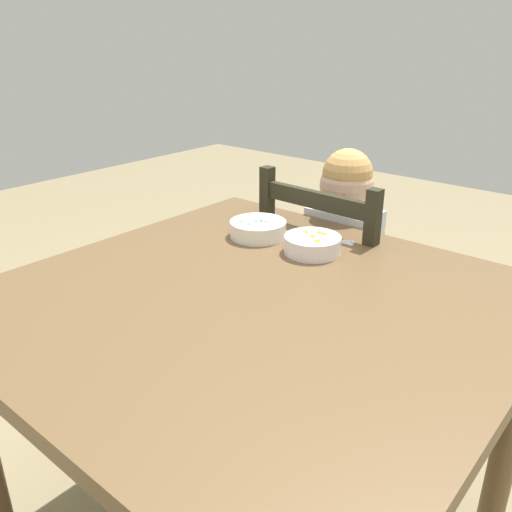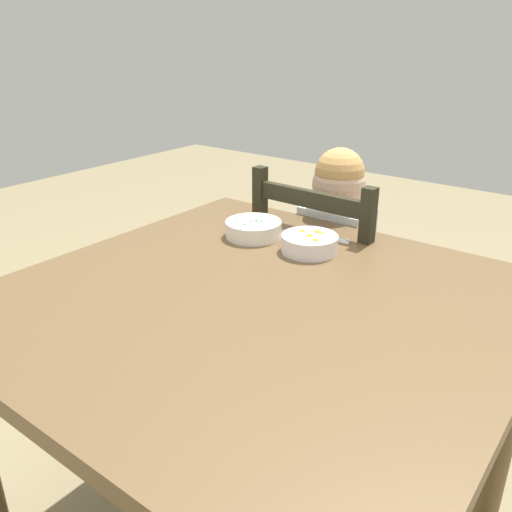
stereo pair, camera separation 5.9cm
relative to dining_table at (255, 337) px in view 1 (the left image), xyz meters
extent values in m
cube|color=brown|center=(0.00, 0.00, 0.09)|extent=(1.11, 1.08, 0.04)
cylinder|color=brown|center=(-0.48, 0.47, -0.29)|extent=(0.07, 0.07, 0.72)
cylinder|color=brown|center=(0.48, 0.47, -0.29)|extent=(0.07, 0.07, 0.72)
cube|color=black|center=(-0.14, 0.64, -0.20)|extent=(0.43, 0.43, 0.02)
cube|color=black|center=(0.05, 0.83, -0.43)|extent=(0.04, 0.04, 0.44)
cube|color=black|center=(-0.33, 0.84, -0.43)|extent=(0.04, 0.04, 0.44)
cube|color=black|center=(0.04, 0.45, -0.43)|extent=(0.04, 0.04, 0.44)
cube|color=black|center=(-0.34, 0.46, -0.43)|extent=(0.04, 0.04, 0.44)
cube|color=black|center=(0.04, 0.45, 0.04)|extent=(0.04, 0.04, 0.45)
cube|color=black|center=(-0.34, 0.46, 0.04)|extent=(0.04, 0.04, 0.45)
cube|color=black|center=(-0.15, 0.45, 0.20)|extent=(0.36, 0.03, 0.05)
cube|color=black|center=(-0.15, 0.45, 0.06)|extent=(0.36, 0.03, 0.05)
cube|color=silver|center=(-0.14, 0.61, -0.03)|extent=(0.22, 0.14, 0.32)
sphere|color=#D7AC90|center=(-0.14, 0.61, 0.21)|extent=(0.17, 0.17, 0.17)
sphere|color=tan|center=(-0.14, 0.61, 0.24)|extent=(0.16, 0.16, 0.16)
cylinder|color=#3F4C72|center=(-0.20, 0.49, -0.42)|extent=(0.07, 0.07, 0.46)
cylinder|color=#3F4C72|center=(-0.09, 0.49, -0.42)|extent=(0.07, 0.07, 0.46)
cylinder|color=silver|center=(-0.27, 0.51, 0.05)|extent=(0.06, 0.24, 0.13)
cylinder|color=silver|center=(-0.01, 0.51, 0.05)|extent=(0.06, 0.24, 0.13)
cylinder|color=white|center=(-0.24, 0.29, 0.13)|extent=(0.16, 0.16, 0.05)
cylinder|color=white|center=(-0.24, 0.29, 0.11)|extent=(0.07, 0.07, 0.01)
cylinder|color=#41923F|center=(-0.24, 0.29, 0.14)|extent=(0.13, 0.13, 0.03)
sphere|color=green|center=(-0.23, 0.30, 0.15)|extent=(0.01, 0.01, 0.01)
sphere|color=#3F8945|center=(-0.27, 0.26, 0.15)|extent=(0.01, 0.01, 0.01)
sphere|color=#478748|center=(-0.24, 0.26, 0.15)|extent=(0.01, 0.01, 0.01)
sphere|color=green|center=(-0.24, 0.29, 0.15)|extent=(0.01, 0.01, 0.01)
sphere|color=green|center=(-0.22, 0.30, 0.15)|extent=(0.01, 0.01, 0.01)
sphere|color=#3A8F49|center=(-0.24, 0.30, 0.15)|extent=(0.01, 0.01, 0.01)
cylinder|color=white|center=(-0.05, 0.29, 0.13)|extent=(0.15, 0.15, 0.05)
cylinder|color=white|center=(-0.05, 0.29, 0.11)|extent=(0.07, 0.07, 0.01)
cylinder|color=orange|center=(-0.05, 0.29, 0.14)|extent=(0.12, 0.12, 0.03)
cube|color=orange|center=(-0.02, 0.27, 0.15)|extent=(0.02, 0.02, 0.01)
cube|color=orange|center=(-0.08, 0.31, 0.15)|extent=(0.02, 0.02, 0.01)
cube|color=orange|center=(-0.05, 0.33, 0.15)|extent=(0.02, 0.02, 0.01)
cube|color=orange|center=(-0.05, 0.29, 0.15)|extent=(0.02, 0.02, 0.01)
cube|color=orange|center=(-0.03, 0.33, 0.15)|extent=(0.02, 0.02, 0.01)
cube|color=silver|center=(-0.05, 0.27, 0.11)|extent=(0.09, 0.05, 0.00)
ellipsoid|color=silver|center=(-0.11, 0.30, 0.11)|extent=(0.05, 0.05, 0.01)
camera|label=1|loc=(0.69, -0.81, 0.65)|focal=37.49mm
camera|label=2|loc=(0.64, -0.85, 0.65)|focal=37.49mm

